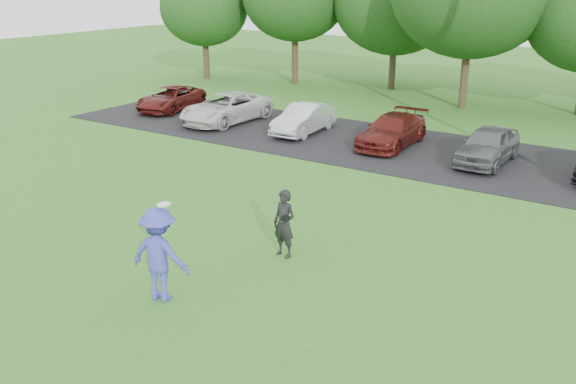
# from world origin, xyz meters

# --- Properties ---
(ground) EXTENTS (100.00, 100.00, 0.00)m
(ground) POSITION_xyz_m (0.00, 0.00, 0.00)
(ground) COLOR #33691E
(ground) RESTS_ON ground
(parking_lot) EXTENTS (32.00, 6.50, 0.03)m
(parking_lot) POSITION_xyz_m (0.00, 13.00, 0.01)
(parking_lot) COLOR black
(parking_lot) RESTS_ON ground
(frisbee_player) EXTENTS (1.37, 0.96, 2.06)m
(frisbee_player) POSITION_xyz_m (-0.56, -0.23, 0.97)
(frisbee_player) COLOR #3E42AF
(frisbee_player) RESTS_ON ground
(camera_bystander) EXTENTS (0.62, 0.46, 1.60)m
(camera_bystander) POSITION_xyz_m (0.35, 2.82, 0.80)
(camera_bystander) COLOR black
(camera_bystander) RESTS_ON ground
(parked_cars) EXTENTS (28.52, 4.95, 1.25)m
(parked_cars) POSITION_xyz_m (-0.83, 13.07, 0.62)
(parked_cars) COLOR #501411
(parked_cars) RESTS_ON parking_lot
(tree_row) EXTENTS (42.39, 9.85, 8.64)m
(tree_row) POSITION_xyz_m (1.51, 22.76, 4.91)
(tree_row) COLOR #38281C
(tree_row) RESTS_ON ground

